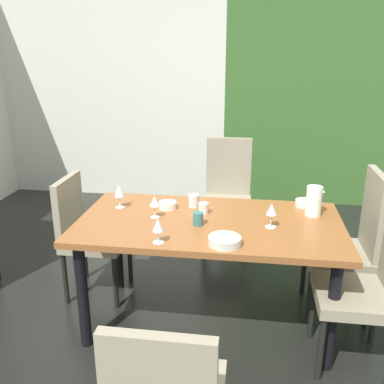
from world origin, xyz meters
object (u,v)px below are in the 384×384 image
chair_right_near (370,286)px  wine_glass_rear (119,191)px  pitcher_center (314,201)px  serving_bowl_left (305,203)px  dining_table (209,234)px  serving_bowl_near_window (225,241)px  cup_front (204,208)px  wine_glass_corner (271,210)px  chair_head_far (227,190)px  wine_glass_south (158,226)px  chair_right_far (353,240)px  cup_near_shelf (198,219)px  chair_left_far (86,230)px  serving_bowl_right (168,205)px  cup_west (194,201)px  wine_glass_north (155,202)px

chair_right_near → wine_glass_rear: bearing=75.3°
wine_glass_rear → pitcher_center: pitcher_center is taller
wine_glass_rear → serving_bowl_left: 1.29m
dining_table → serving_bowl_near_window: size_ratio=9.02×
dining_table → cup_front: cup_front is taller
wine_glass_corner → pitcher_center: (0.28, 0.24, -0.01)m
chair_head_far → cup_front: 1.16m
dining_table → serving_bowl_left: (0.63, 0.36, 0.11)m
chair_right_near → wine_glass_south: chair_right_near is taller
chair_right_far → wine_glass_corner: bearing=118.8°
wine_glass_south → cup_near_shelf: 0.35m
dining_table → wine_glass_corner: (0.38, -0.05, 0.20)m
wine_glass_corner → chair_left_far: bearing=166.6°
cup_near_shelf → serving_bowl_right: bearing=133.6°
chair_head_far → serving_bowl_near_window: chair_head_far is taller
cup_front → serving_bowl_near_window: bearing=-69.4°
wine_glass_rear → cup_front: (0.59, -0.03, -0.08)m
chair_left_far → wine_glass_corner: bearing=76.6°
dining_table → wine_glass_rear: 0.69m
wine_glass_south → serving_bowl_right: (-0.05, 0.54, -0.08)m
pitcher_center → chair_right_far: bearing=14.2°
cup_near_shelf → chair_right_near: bearing=-10.5°
chair_right_far → cup_near_shelf: bearing=108.6°
chair_head_far → wine_glass_corner: bearing=104.7°
chair_right_far → serving_bowl_near_window: bearing=125.8°
cup_west → pitcher_center: size_ratio=0.44×
wine_glass_rear → wine_glass_south: (0.38, -0.51, -0.02)m
wine_glass_south → serving_bowl_left: 1.15m
serving_bowl_near_window → cup_near_shelf: bearing=125.2°
chair_head_far → wine_glass_south: size_ratio=6.89×
wine_glass_north → wine_glass_rear: (-0.28, 0.14, 0.01)m
cup_west → pitcher_center: 0.80m
serving_bowl_near_window → cup_west: bearing=113.8°
chair_right_far → wine_glass_south: 1.40m
chair_left_far → serving_bowl_near_window: (1.07, -0.61, 0.26)m
serving_bowl_left → cup_front: size_ratio=1.80×
wine_glass_north → chair_right_far: bearing=11.2°
serving_bowl_near_window → serving_bowl_left: bearing=53.8°
chair_left_far → wine_glass_south: size_ratio=6.19×
serving_bowl_near_window → cup_front: bearing=110.6°
dining_table → cup_near_shelf: 0.17m
chair_right_near → chair_right_far: bearing=-1.2°
chair_right_near → serving_bowl_near_window: (-0.83, -0.07, 0.26)m
chair_left_far → pitcher_center: pitcher_center is taller
chair_left_far → serving_bowl_left: chair_left_far is taller
serving_bowl_left → serving_bowl_right: size_ratio=1.08×
chair_right_far → chair_head_far: bearing=43.0°
wine_glass_south → chair_left_far: bearing=137.7°
wine_glass_south → serving_bowl_right: size_ratio=1.22×
wine_glass_rear → cup_front: size_ratio=2.31×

